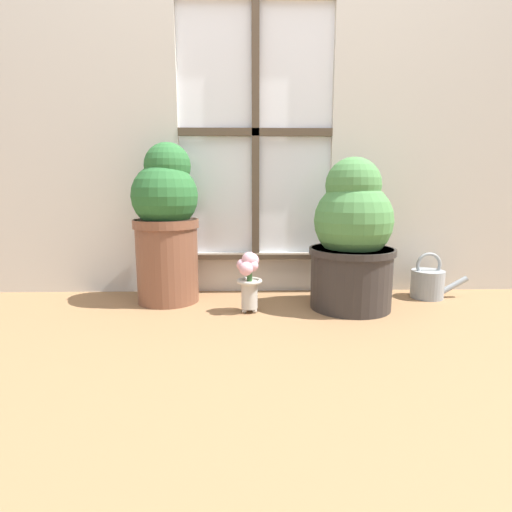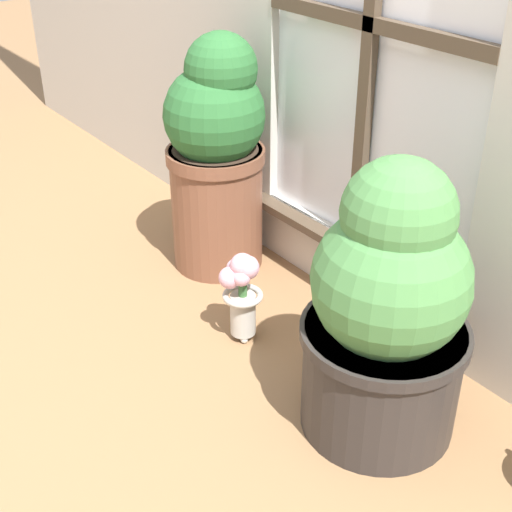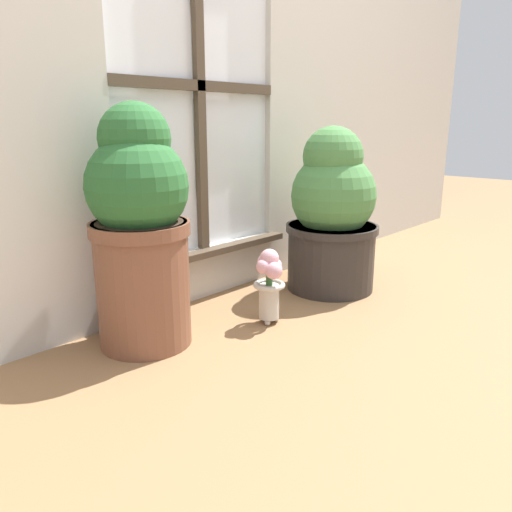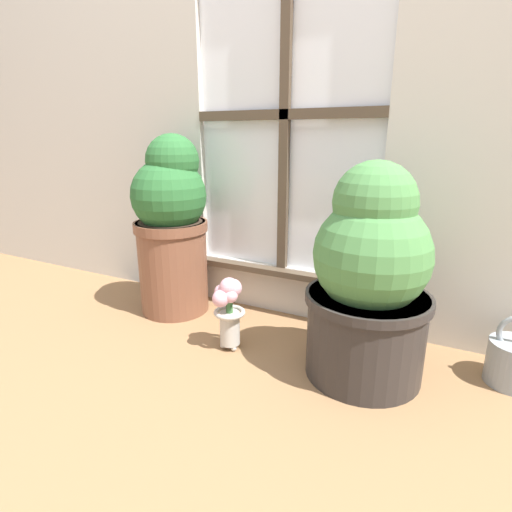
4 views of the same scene
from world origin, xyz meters
name	(u,v)px [view 1 (image 1 of 4)]	position (x,y,z in m)	size (l,w,h in m)	color
ground_plane	(259,330)	(0.00, 0.00, 0.00)	(10.00, 10.00, 0.00)	olive
wall_with_window	(255,22)	(0.00, 0.59, 1.27)	(4.40, 0.10, 2.50)	beige
potted_plant_left	(166,222)	(-0.40, 0.39, 0.37)	(0.29, 0.29, 0.71)	brown
potted_plant_right	(352,239)	(0.41, 0.27, 0.30)	(0.37, 0.37, 0.64)	#2D2826
flower_vase	(249,275)	(-0.04, 0.21, 0.16)	(0.11, 0.11, 0.26)	#BCB7AD
watering_can	(428,283)	(0.82, 0.41, 0.07)	(0.27, 0.15, 0.22)	gray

